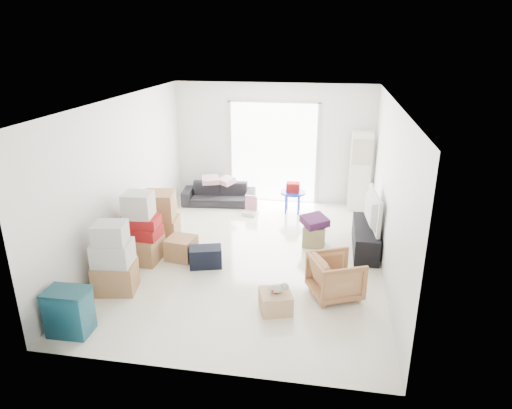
{
  "coord_description": "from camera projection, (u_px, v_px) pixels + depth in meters",
  "views": [
    {
      "loc": [
        1.32,
        -7.11,
        3.65
      ],
      "look_at": [
        0.07,
        0.2,
        0.9
      ],
      "focal_mm": 32.0,
      "sensor_mm": 36.0,
      "label": 1
    }
  ],
  "objects": [
    {
      "name": "toy_walker",
      "position": [
        251.0,
        209.0,
        9.9
      ],
      "size": [
        0.36,
        0.33,
        0.4
      ],
      "rotation": [
        0.0,
        0.0,
        -0.26
      ],
      "color": "silver",
      "rests_on": "room_shell"
    },
    {
      "name": "tv_console",
      "position": [
        365.0,
        238.0,
        8.2
      ],
      "size": [
        0.42,
        1.4,
        0.47
      ],
      "primitive_type": "cube",
      "color": "black",
      "rests_on": "room_shell"
    },
    {
      "name": "armchair",
      "position": [
        336.0,
        275.0,
        6.7
      ],
      "size": [
        0.87,
        0.89,
        0.71
      ],
      "primitive_type": "imported",
      "rotation": [
        0.0,
        0.0,
        1.99
      ],
      "color": "#B97F52",
      "rests_on": "room_shell"
    },
    {
      "name": "pillow_right",
      "position": [
        227.0,
        175.0,
        10.27
      ],
      "size": [
        0.45,
        0.44,
        0.12
      ],
      "primitive_type": "cube",
      "rotation": [
        0.0,
        0.0,
        -0.69
      ],
      "color": "#E6A8B8",
      "rests_on": "sofa"
    },
    {
      "name": "box_stack_c",
      "position": [
        160.0,
        218.0,
        8.49
      ],
      "size": [
        0.69,
        0.63,
        0.96
      ],
      "rotation": [
        0.0,
        0.0,
        0.1
      ],
      "color": "#A76D4B",
      "rests_on": "room_shell"
    },
    {
      "name": "plush_bunny",
      "position": [
        278.0,
        288.0,
        6.34
      ],
      "size": [
        0.28,
        0.16,
        0.14
      ],
      "rotation": [
        0.0,
        0.0,
        0.38
      ],
      "color": "#B2ADA8",
      "rests_on": "wood_crate"
    },
    {
      "name": "wood_crate",
      "position": [
        276.0,
        301.0,
        6.41
      ],
      "size": [
        0.54,
        0.54,
        0.29
      ],
      "primitive_type": "cube",
      "rotation": [
        0.0,
        0.0,
        0.31
      ],
      "color": "tan",
      "rests_on": "room_shell"
    },
    {
      "name": "sofa",
      "position": [
        219.0,
        191.0,
        10.43
      ],
      "size": [
        1.69,
        0.64,
        0.65
      ],
      "primitive_type": "imported",
      "rotation": [
        0.0,
        0.0,
        0.1
      ],
      "color": "black",
      "rests_on": "room_shell"
    },
    {
      "name": "ottoman",
      "position": [
        314.0,
        236.0,
        8.4
      ],
      "size": [
        0.41,
        0.41,
        0.38
      ],
      "primitive_type": "cube",
      "rotation": [
        0.0,
        0.0,
        -0.1
      ],
      "color": "#8C8451",
      "rests_on": "room_shell"
    },
    {
      "name": "box_stack_b",
      "position": [
        141.0,
        232.0,
        7.72
      ],
      "size": [
        0.68,
        0.62,
        1.22
      ],
      "rotation": [
        0.0,
        0.0,
        0.07
      ],
      "color": "#A76D4B",
      "rests_on": "room_shell"
    },
    {
      "name": "duffel_bag",
      "position": [
        206.0,
        257.0,
        7.64
      ],
      "size": [
        0.6,
        0.46,
        0.34
      ],
      "primitive_type": "cube",
      "rotation": [
        0.0,
        0.0,
        0.28
      ],
      "color": "black",
      "rests_on": "room_shell"
    },
    {
      "name": "blanket",
      "position": [
        315.0,
        223.0,
        8.31
      ],
      "size": [
        0.57,
        0.57,
        0.14
      ],
      "primitive_type": "cube",
      "rotation": [
        0.0,
        0.0,
        0.54
      ],
      "color": "#441B44",
      "rests_on": "ottoman"
    },
    {
      "name": "television",
      "position": [
        367.0,
        222.0,
        8.09
      ],
      "size": [
        0.73,
        1.16,
        0.14
      ],
      "primitive_type": "imported",
      "rotation": [
        0.0,
        0.0,
        1.66
      ],
      "color": "black",
      "rests_on": "tv_console"
    },
    {
      "name": "kids_table",
      "position": [
        293.0,
        191.0,
        9.9
      ],
      "size": [
        0.55,
        0.55,
        0.67
      ],
      "rotation": [
        0.0,
        0.0,
        0.4
      ],
      "color": "#172BB9",
      "rests_on": "room_shell"
    },
    {
      "name": "box_stack_a",
      "position": [
        114.0,
        261.0,
        6.8
      ],
      "size": [
        0.68,
        0.6,
        1.1
      ],
      "rotation": [
        0.0,
        0.0,
        0.16
      ],
      "color": "#A76D4B",
      "rests_on": "room_shell"
    },
    {
      "name": "storage_bins",
      "position": [
        69.0,
        312.0,
        5.86
      ],
      "size": [
        0.55,
        0.39,
        0.63
      ],
      "rotation": [
        0.0,
        0.0,
        0.02
      ],
      "color": "#134558",
      "rests_on": "room_shell"
    },
    {
      "name": "room_shell",
      "position": [
        250.0,
        183.0,
        7.57
      ],
      "size": [
        4.98,
        6.48,
        3.18
      ],
      "color": "white",
      "rests_on": "ground"
    },
    {
      "name": "ac_tower",
      "position": [
        360.0,
        172.0,
        9.88
      ],
      "size": [
        0.45,
        0.3,
        1.75
      ],
      "primitive_type": "cube",
      "color": "white",
      "rests_on": "room_shell"
    },
    {
      "name": "pillow_left",
      "position": [
        210.0,
        174.0,
        10.33
      ],
      "size": [
        0.45,
        0.4,
        0.12
      ],
      "primitive_type": "cube",
      "rotation": [
        0.0,
        0.0,
        0.34
      ],
      "color": "#E6A8B8",
      "rests_on": "sofa"
    },
    {
      "name": "sliding_door",
      "position": [
        273.0,
        148.0,
        10.36
      ],
      "size": [
        2.1,
        0.04,
        2.33
      ],
      "color": "white",
      "rests_on": "room_shell"
    },
    {
      "name": "loose_box",
      "position": [
        181.0,
        248.0,
        7.91
      ],
      "size": [
        0.51,
        0.51,
        0.38
      ],
      "primitive_type": "cube",
      "rotation": [
        0.0,
        0.0,
        -0.14
      ],
      "color": "#A76D4B",
      "rests_on": "room_shell"
    }
  ]
}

